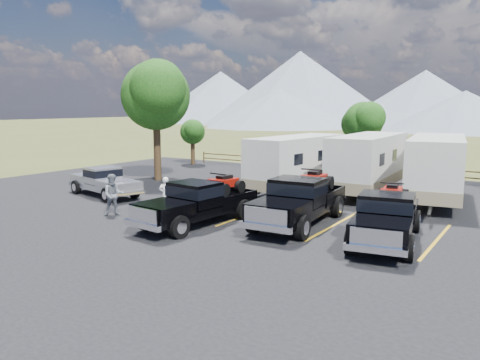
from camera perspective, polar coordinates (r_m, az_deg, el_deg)
The scene contains 17 objects.
ground at distance 17.22m, azimuth -0.06°, elevation -7.59°, with size 320.00×320.00×0.00m, color #4A5222.
asphalt_lot at distance 19.70m, azimuth 4.78°, elevation -5.43°, with size 44.00×34.00×0.04m, color black.
stall_lines at distance 20.55m, azimuth 6.13°, elevation -4.78°, with size 12.12×5.50×0.01m.
tree_big_nw at distance 31.45m, azimuth -10.26°, elevation 10.07°, with size 5.54×5.18×7.84m.
tree_north at distance 34.64m, azimuth 14.77°, elevation 6.89°, with size 3.46×3.24×5.25m.
tree_nw_small at distance 39.80m, azimuth -5.82°, elevation 5.85°, with size 2.59×2.43×3.85m.
rail_fence at distance 33.32m, azimuth 20.82°, elevation 0.95°, with size 36.12×0.12×1.00m.
mountain_range at distance 120.95m, azimuth 25.84°, elevation 9.47°, with size 209.00×71.00×20.00m.
rig_left at distance 19.52m, azimuth -5.01°, elevation -2.59°, with size 2.54×6.17×2.01m.
rig_center at distance 19.60m, azimuth 7.31°, elevation -2.34°, with size 2.69×6.67×2.18m.
rig_right at distance 17.76m, azimuth 17.48°, elevation -4.15°, with size 2.92×6.25×2.01m.
trailer_left at distance 26.84m, azimuth 6.94°, elevation 2.06°, with size 2.91×9.23×3.20m.
trailer_center at distance 26.91m, azimuth 15.36°, elevation 1.96°, with size 2.78×9.56×3.32m.
trailer_right at distance 25.73m, azimuth 22.79°, elevation 1.31°, with size 3.68×9.71×3.36m.
pickup_silver at distance 26.59m, azimuth -16.20°, elevation -0.14°, with size 5.53×2.72×1.59m.
person_a at distance 21.99m, azimuth -9.05°, elevation -1.74°, with size 0.60×0.39×1.65m, color white.
person_b at distance 21.75m, azimuth -15.17°, elevation -1.75°, with size 0.92×0.71×1.89m, color slate.
Camera 1 is at (9.11, -13.77, 4.90)m, focal length 35.00 mm.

